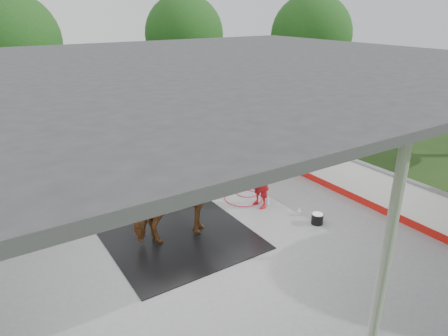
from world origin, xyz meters
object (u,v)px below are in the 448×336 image
horse (180,205)px  wash_bucket (317,219)px  handler (261,176)px  dasher_board (338,174)px

horse → wash_bucket: 3.48m
handler → wash_bucket: 1.81m
handler → wash_bucket: handler is taller
horse → handler: handler is taller
dasher_board → horse: (-5.06, 0.13, 0.36)m
dasher_board → wash_bucket: size_ratio=27.28×
handler → horse: bearing=-85.8°
dasher_board → handler: (-2.49, 0.48, 0.35)m
dasher_board → horse: 5.07m
dasher_board → handler: 2.56m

